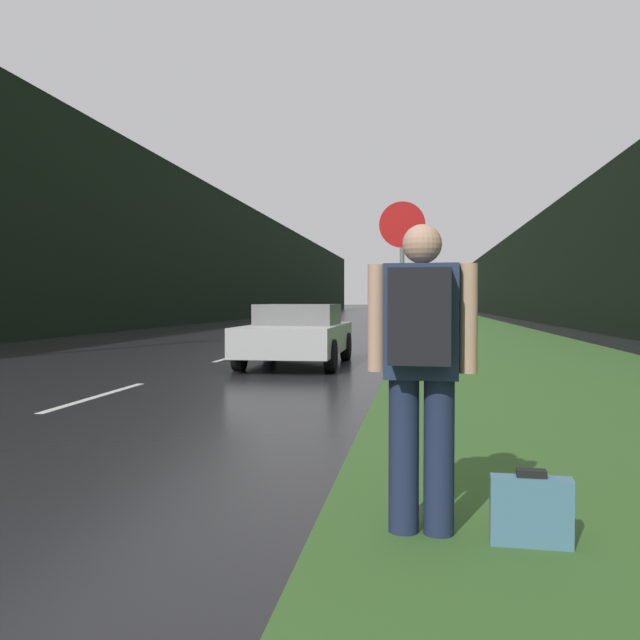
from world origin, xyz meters
name	(u,v)px	position (x,y,z in m)	size (l,w,h in m)	color
grass_verge	(460,324)	(6.90, 40.00, 0.01)	(6.00, 240.00, 0.02)	#386028
lane_stripe_b	(98,396)	(0.00, 8.32, 0.00)	(0.12, 3.00, 0.01)	silver
lane_stripe_c	(233,357)	(0.00, 15.32, 0.00)	(0.12, 3.00, 0.01)	silver
lane_stripe_d	(288,340)	(0.00, 22.32, 0.00)	(0.12, 3.00, 0.01)	silver
lane_stripe_e	(318,331)	(0.00, 29.32, 0.00)	(0.12, 3.00, 0.01)	silver
lane_stripe_f	(337,326)	(0.00, 36.32, 0.00)	(0.12, 3.00, 0.01)	silver
treeline_far_side	(231,261)	(-9.90, 50.00, 4.46)	(2.00, 140.00, 8.92)	black
treeline_near_side	(537,273)	(12.90, 50.00, 3.44)	(2.00, 140.00, 6.87)	black
stop_sign	(402,272)	(4.24, 9.93, 1.80)	(0.72, 0.07, 2.90)	slate
hitchhiker_with_backpack	(421,359)	(4.52, 3.19, 1.02)	(0.62, 0.43, 1.78)	#1E2847
suitcase	(531,512)	(5.11, 3.10, 0.20)	(0.44, 0.13, 0.44)	teal
car_passing_near	(297,334)	(1.95, 13.42, 0.66)	(1.99, 4.31, 1.29)	#BCBCBC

